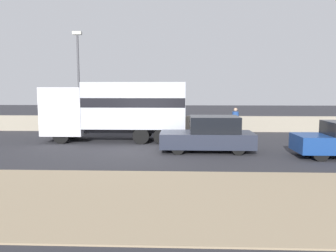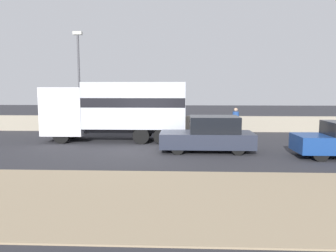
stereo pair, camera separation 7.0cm
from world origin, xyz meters
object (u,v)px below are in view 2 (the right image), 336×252
at_px(box_truck, 118,107).
at_px(car_hatchback, 209,135).
at_px(pedestrian, 236,122).
at_px(street_lamp, 79,74).

xyz_separation_m(box_truck, car_hatchback, (4.76, -2.88, -1.07)).
relative_size(car_hatchback, pedestrian, 2.45).
distance_m(street_lamp, pedestrian, 10.31).
relative_size(box_truck, pedestrian, 4.41).
bearing_deg(pedestrian, street_lamp, 172.27).
xyz_separation_m(street_lamp, pedestrian, (9.81, -1.33, -2.87)).
height_order(car_hatchback, pedestrian, pedestrian).
xyz_separation_m(street_lamp, car_hatchback, (7.84, -6.01, -2.99)).
height_order(street_lamp, pedestrian, street_lamp).
relative_size(street_lamp, box_truck, 0.85).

